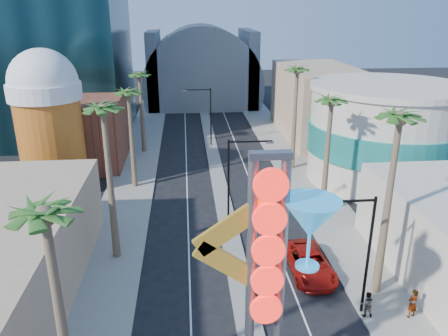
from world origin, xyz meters
TOP-DOWN VIEW (x-y plane):
  - sidewalk_west at (-9.50, 35.00)m, footprint 5.00×100.00m
  - sidewalk_east at (9.50, 35.00)m, footprint 5.00×100.00m
  - median at (0.00, 38.00)m, footprint 1.60×84.00m
  - brick_filler_west at (-16.00, 38.00)m, footprint 10.00×10.00m
  - filler_east at (16.00, 48.00)m, footprint 10.00×20.00m
  - beer_mug at (-17.00, 30.00)m, footprint 7.00×7.00m
  - turquoise_building at (18.00, 30.00)m, footprint 16.60×16.60m
  - canopy at (0.00, 72.00)m, footprint 22.00×16.00m
  - neon_sign at (0.82, 2.96)m, footprint 6.53×2.60m
  - streetlight_0 at (0.55, 20.00)m, footprint 3.79×0.25m
  - streetlight_1 at (-0.55, 44.00)m, footprint 3.79×0.25m
  - streetlight_2 at (6.72, 8.00)m, footprint 3.45×0.25m
  - palm_0 at (-9.00, 2.00)m, footprint 2.40×2.40m
  - palm_1 at (-9.00, 16.00)m, footprint 2.40×2.40m
  - palm_2 at (-9.00, 30.00)m, footprint 2.40×2.40m
  - palm_3 at (-9.00, 42.00)m, footprint 2.40×2.40m
  - palm_5 at (9.00, 10.00)m, footprint 2.40×2.40m
  - palm_6 at (9.00, 22.00)m, footprint 2.40×2.40m
  - palm_7 at (9.00, 34.00)m, footprint 2.40×2.40m
  - red_pickup at (5.09, 12.61)m, footprint 3.00×6.13m
  - pedestrian_a at (10.02, 7.19)m, footprint 0.82×0.66m
  - pedestrian_b at (7.30, 7.56)m, footprint 0.91×0.76m

SIDE VIEW (x-z plane):
  - sidewalk_west at x=-9.50m, z-range 0.00..0.15m
  - sidewalk_east at x=9.50m, z-range 0.00..0.15m
  - median at x=0.00m, z-range 0.00..0.15m
  - red_pickup at x=5.09m, z-range 0.00..1.68m
  - pedestrian_b at x=7.30m, z-range 0.15..1.83m
  - pedestrian_a at x=10.02m, z-range 0.15..2.10m
  - brick_filler_west at x=-16.00m, z-range 0.00..8.00m
  - canopy at x=0.00m, z-range -6.69..15.31m
  - streetlight_2 at x=6.72m, z-range 0.83..8.83m
  - streetlight_0 at x=0.55m, z-range 0.88..8.88m
  - streetlight_1 at x=-0.55m, z-range 0.88..8.88m
  - filler_east at x=16.00m, z-range 0.00..10.00m
  - turquoise_building at x=18.00m, z-range -0.05..10.55m
  - neon_sign at x=0.82m, z-range 1.03..13.58m
  - beer_mug at x=-17.00m, z-range 0.59..15.09m
  - palm_2 at x=-9.00m, z-range 3.88..15.08m
  - palm_3 at x=-9.00m, z-range 3.88..15.08m
  - palm_0 at x=-9.00m, z-range 4.08..15.78m
  - palm_6 at x=9.00m, z-range 4.08..15.78m
  - palm_1 at x=-9.00m, z-range 4.47..17.17m
  - palm_7 at x=9.00m, z-range 4.47..17.17m
  - palm_5 at x=9.00m, z-range 4.67..17.87m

